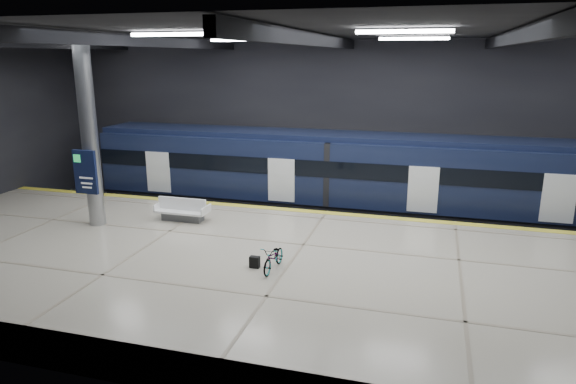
% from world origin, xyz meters
% --- Properties ---
extents(ground, '(30.00, 30.00, 0.00)m').
position_xyz_m(ground, '(0.00, 0.00, 0.00)').
color(ground, black).
rests_on(ground, ground).
extents(room_shell, '(30.10, 16.10, 8.05)m').
position_xyz_m(room_shell, '(-0.00, 0.00, 5.72)').
color(room_shell, black).
rests_on(room_shell, ground).
extents(platform, '(30.00, 11.00, 1.10)m').
position_xyz_m(platform, '(0.00, -2.50, 0.55)').
color(platform, '#B4AA98').
rests_on(platform, ground).
extents(safety_strip, '(30.00, 0.40, 0.01)m').
position_xyz_m(safety_strip, '(0.00, 2.75, 1.11)').
color(safety_strip, yellow).
rests_on(safety_strip, platform).
extents(rails, '(30.00, 1.52, 0.16)m').
position_xyz_m(rails, '(0.00, 5.50, 0.08)').
color(rails, gray).
rests_on(rails, ground).
extents(train, '(29.40, 2.84, 3.79)m').
position_xyz_m(train, '(2.51, 5.50, 2.06)').
color(train, black).
rests_on(train, ground).
extents(bench, '(2.04, 0.85, 0.90)m').
position_xyz_m(bench, '(-5.12, 0.28, 1.42)').
color(bench, '#595B60').
rests_on(bench, platform).
extents(bicycle, '(0.61, 1.51, 0.78)m').
position_xyz_m(bicycle, '(-0.33, -3.29, 1.49)').
color(bicycle, '#99999E').
rests_on(bicycle, platform).
extents(pannier_bag, '(0.30, 0.18, 0.35)m').
position_xyz_m(pannier_bag, '(-0.93, -3.29, 1.28)').
color(pannier_bag, black).
rests_on(pannier_bag, platform).
extents(info_column, '(0.90, 0.78, 6.90)m').
position_xyz_m(info_column, '(-8.00, -1.03, 4.46)').
color(info_column, '#9EA0A5').
rests_on(info_column, platform).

